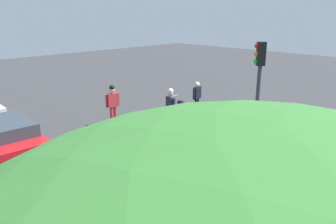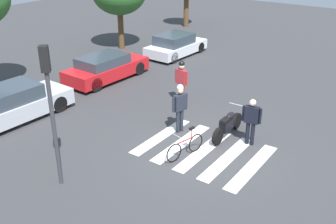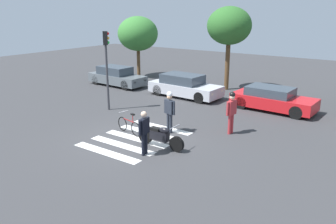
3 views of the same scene
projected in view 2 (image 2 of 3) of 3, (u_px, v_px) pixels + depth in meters
ground_plane at (204, 150)px, 13.66m from camera, size 60.00×60.00×0.00m
police_motorcycle at (228, 125)px, 14.42m from camera, size 2.14×0.62×1.03m
leaning_bicycle at (185, 147)px, 13.17m from camera, size 1.62×0.52×0.99m
officer_on_foot at (180, 104)px, 14.48m from camera, size 0.68×0.33×1.88m
officer_by_motorcycle at (251, 119)px, 13.66m from camera, size 0.27×0.68×1.71m
pedestrian_bystander at (182, 78)px, 16.93m from camera, size 0.27×0.70×1.90m
crosswalk_stripes at (204, 150)px, 13.66m from camera, size 3.21×4.05×0.01m
car_silver_sedan at (11, 105)px, 15.54m from camera, size 4.69×2.00×1.41m
car_red_convertible at (106, 68)px, 19.78m from camera, size 4.49×1.99×1.27m
car_white_van at (176, 45)px, 23.58m from camera, size 4.06×2.01×1.30m
traffic_light_pole at (50, 95)px, 10.75m from camera, size 0.34×0.34×4.22m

